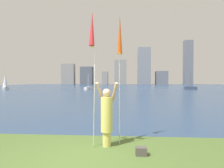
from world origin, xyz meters
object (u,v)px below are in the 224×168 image
object	(u,v)px
person	(107,115)
kite_flag_right	(120,37)
bag	(141,151)
sailboat_6	(5,82)
sailboat_3	(88,88)
kite_flag_left	(92,33)
sailboat_4	(191,88)

from	to	relation	value
person	kite_flag_right	world-z (taller)	kite_flag_right
bag	sailboat_6	distance (m)	47.38
sailboat_3	kite_flag_left	bearing A→B (deg)	-78.68
sailboat_4	kite_flag_left	bearing A→B (deg)	-111.86
kite_flag_right	bag	xyz separation A→B (m)	(0.60, -0.94, -3.25)
bag	kite_flag_left	bearing A→B (deg)	166.71
kite_flag_left	bag	world-z (taller)	kite_flag_left
kite_flag_left	sailboat_4	world-z (taller)	sailboat_4
kite_flag_right	sailboat_3	world-z (taller)	kite_flag_right
person	sailboat_6	world-z (taller)	sailboat_6
kite_flag_left	kite_flag_right	xyz separation A→B (m)	(0.77, 0.61, 0.00)
sailboat_3	sailboat_6	size ratio (longest dim) A/B	0.81
kite_flag_right	bag	distance (m)	3.43
person	bag	bearing A→B (deg)	-30.30
kite_flag_left	sailboat_4	distance (m)	44.52
sailboat_3	sailboat_6	distance (m)	19.54
person	sailboat_3	xyz separation A→B (m)	(-8.13, 38.35, -0.61)
sailboat_4	sailboat_6	bearing A→B (deg)	-175.06
kite_flag_right	sailboat_6	distance (m)	46.28
person	sailboat_4	xyz separation A→B (m)	(16.15, 40.90, -0.56)
person	sailboat_4	world-z (taller)	sailboat_4
person	kite_flag_right	distance (m)	2.45
person	sailboat_6	distance (m)	46.25
bag	sailboat_6	size ratio (longest dim) A/B	0.06
bag	sailboat_4	distance (m)	44.23
kite_flag_left	kite_flag_right	distance (m)	0.99
kite_flag_left	sailboat_6	world-z (taller)	sailboat_6
person	kite_flag_left	world-z (taller)	kite_flag_left
kite_flag_right	sailboat_3	xyz separation A→B (m)	(-8.52, 38.06, -3.02)
sailboat_4	sailboat_3	bearing A→B (deg)	-174.01
sailboat_3	sailboat_4	xyz separation A→B (m)	(24.28, 2.55, 0.05)
bag	sailboat_4	size ratio (longest dim) A/B	0.07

